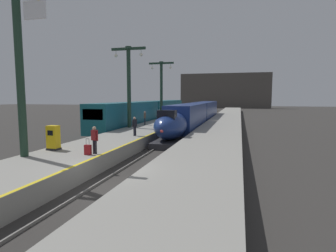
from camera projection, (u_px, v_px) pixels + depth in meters
The scene contains 19 objects.
ground_plane at pixel (107, 189), 13.46m from camera, with size 260.00×260.00×0.00m, color #33302D.
platform_left at pixel (164, 126), 38.23m from camera, with size 4.80×110.00×1.05m, color gray.
platform_right at pixel (222, 127), 36.18m from camera, with size 4.80×110.00×1.05m, color gray.
platform_left_safety_stripe at pixel (179, 122), 37.60m from camera, with size 0.20×107.80×0.01m, color yellow.
rail_main_left at pixel (190, 127), 40.09m from camera, with size 0.08×110.00×0.12m, color slate.
rail_main_right at pixel (200, 128), 39.71m from camera, with size 0.08×110.00×0.12m, color slate.
rail_secondary_left at pixel (138, 126), 42.14m from camera, with size 0.08×110.00×0.12m, color slate.
rail_secondary_right at pixel (148, 126), 41.76m from camera, with size 0.08×110.00×0.12m, color slate.
highspeed_train_main at pixel (196, 114), 40.31m from camera, with size 2.92×37.76×3.60m.
regional_train_adjacent at pixel (150, 111), 45.01m from camera, with size 2.85×36.60×3.80m.
station_column_near at pixel (20, 53), 15.37m from camera, with size 4.00×0.68×9.73m.
station_column_mid at pixel (129, 79), 30.60m from camera, with size 4.00×0.68×9.01m.
station_column_far at pixel (161, 84), 43.22m from camera, with size 4.00×0.68×8.97m.
passenger_near_edge at pixel (95, 138), 16.59m from camera, with size 0.55×0.32×1.69m.
passenger_mid_platform at pixel (135, 125), 24.31m from camera, with size 0.35×0.53×1.69m.
passenger_far_waiting at pixel (145, 117), 33.88m from camera, with size 0.36×0.53×1.69m.
rolling_suitcase at pixel (88, 150), 16.42m from camera, with size 0.40×0.22×0.98m.
ticket_machine_yellow at pixel (53, 139), 17.91m from camera, with size 0.76×0.62×1.60m.
terminus_back_wall at pixel (225, 91), 110.80m from camera, with size 36.00×2.00×14.00m, color #4C4742.
Camera 1 is at (6.23, -11.86, 4.51)m, focal length 29.26 mm.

